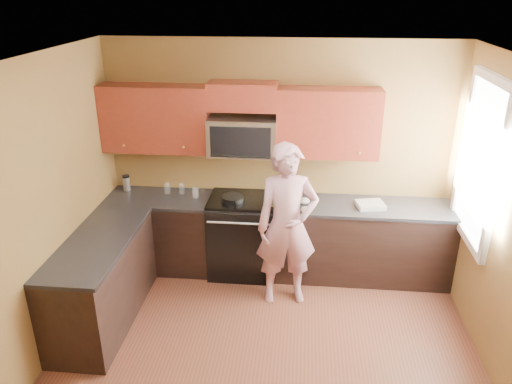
# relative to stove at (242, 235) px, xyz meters

# --- Properties ---
(floor) EXTENTS (4.00, 4.00, 0.00)m
(floor) POSITION_rel_stove_xyz_m (0.40, -1.68, -0.47)
(floor) COLOR brown
(floor) RESTS_ON ground
(ceiling) EXTENTS (4.00, 4.00, 0.00)m
(ceiling) POSITION_rel_stove_xyz_m (0.40, -1.68, 2.23)
(ceiling) COLOR white
(ceiling) RESTS_ON ground
(wall_back) EXTENTS (4.00, 0.00, 4.00)m
(wall_back) POSITION_rel_stove_xyz_m (0.40, 0.32, 0.88)
(wall_back) COLOR brown
(wall_back) RESTS_ON ground
(wall_left) EXTENTS (0.00, 4.00, 4.00)m
(wall_left) POSITION_rel_stove_xyz_m (-1.60, -1.68, 0.88)
(wall_left) COLOR brown
(wall_left) RESTS_ON ground
(cabinet_back_run) EXTENTS (4.00, 0.60, 0.88)m
(cabinet_back_run) POSITION_rel_stove_xyz_m (0.40, 0.02, -0.03)
(cabinet_back_run) COLOR black
(cabinet_back_run) RESTS_ON floor
(cabinet_left_run) EXTENTS (0.60, 1.60, 0.88)m
(cabinet_left_run) POSITION_rel_stove_xyz_m (-1.30, -1.08, -0.03)
(cabinet_left_run) COLOR black
(cabinet_left_run) RESTS_ON floor
(countertop_back) EXTENTS (4.00, 0.62, 0.04)m
(countertop_back) POSITION_rel_stove_xyz_m (0.40, 0.01, 0.43)
(countertop_back) COLOR black
(countertop_back) RESTS_ON cabinet_back_run
(countertop_left) EXTENTS (0.62, 1.60, 0.04)m
(countertop_left) POSITION_rel_stove_xyz_m (-1.29, -1.08, 0.43)
(countertop_left) COLOR black
(countertop_left) RESTS_ON cabinet_left_run
(stove) EXTENTS (0.76, 0.65, 0.95)m
(stove) POSITION_rel_stove_xyz_m (0.00, 0.00, 0.00)
(stove) COLOR black
(stove) RESTS_ON floor
(microwave) EXTENTS (0.76, 0.40, 0.42)m
(microwave) POSITION_rel_stove_xyz_m (0.00, 0.12, 0.97)
(microwave) COLOR silver
(microwave) RESTS_ON wall_back
(upper_cab_left) EXTENTS (1.22, 0.33, 0.75)m
(upper_cab_left) POSITION_rel_stove_xyz_m (-0.99, 0.16, 0.97)
(upper_cab_left) COLOR maroon
(upper_cab_left) RESTS_ON wall_back
(upper_cab_right) EXTENTS (1.12, 0.33, 0.75)m
(upper_cab_right) POSITION_rel_stove_xyz_m (0.94, 0.16, 0.97)
(upper_cab_right) COLOR maroon
(upper_cab_right) RESTS_ON wall_back
(upper_cab_over_mw) EXTENTS (0.76, 0.33, 0.30)m
(upper_cab_over_mw) POSITION_rel_stove_xyz_m (0.00, 0.16, 1.62)
(upper_cab_over_mw) COLOR maroon
(upper_cab_over_mw) RESTS_ON wall_back
(window) EXTENTS (0.06, 1.06, 1.66)m
(window) POSITION_rel_stove_xyz_m (2.38, -0.48, 1.17)
(window) COLOR white
(window) RESTS_ON wall_right
(woman) EXTENTS (0.72, 0.55, 1.78)m
(woman) POSITION_rel_stove_xyz_m (0.54, -0.53, 0.42)
(woman) COLOR #D0688C
(woman) RESTS_ON floor
(frying_pan) EXTENTS (0.38, 0.50, 0.06)m
(frying_pan) POSITION_rel_stove_xyz_m (-0.10, -0.07, 0.47)
(frying_pan) COLOR black
(frying_pan) RESTS_ON stove
(butter_tub) EXTENTS (0.13, 0.13, 0.09)m
(butter_tub) POSITION_rel_stove_xyz_m (0.37, -0.13, 0.45)
(butter_tub) COLOR gold
(butter_tub) RESTS_ON countertop_back
(toast_slice) EXTENTS (0.12, 0.12, 0.01)m
(toast_slice) POSITION_rel_stove_xyz_m (0.37, -0.21, 0.45)
(toast_slice) COLOR #B27F47
(toast_slice) RESTS_ON countertop_back
(napkin_a) EXTENTS (0.14, 0.14, 0.06)m
(napkin_a) POSITION_rel_stove_xyz_m (0.73, -0.23, 0.48)
(napkin_a) COLOR silver
(napkin_a) RESTS_ON countertop_back
(napkin_b) EXTENTS (0.15, 0.15, 0.07)m
(napkin_b) POSITION_rel_stove_xyz_m (0.72, -0.00, 0.48)
(napkin_b) COLOR silver
(napkin_b) RESTS_ON countertop_back
(dish_towel) EXTENTS (0.34, 0.30, 0.05)m
(dish_towel) POSITION_rel_stove_xyz_m (1.45, -0.02, 0.47)
(dish_towel) COLOR silver
(dish_towel) RESTS_ON countertop_back
(travel_mug) EXTENTS (0.10, 0.10, 0.19)m
(travel_mug) POSITION_rel_stove_xyz_m (-1.43, 0.18, 0.45)
(travel_mug) COLOR silver
(travel_mug) RESTS_ON countertop_back
(glass_a) EXTENTS (0.09, 0.09, 0.12)m
(glass_a) POSITION_rel_stove_xyz_m (-0.74, 0.16, 0.51)
(glass_a) COLOR silver
(glass_a) RESTS_ON countertop_back
(glass_b) EXTENTS (0.08, 0.08, 0.12)m
(glass_b) POSITION_rel_stove_xyz_m (-0.56, 0.06, 0.51)
(glass_b) COLOR silver
(glass_b) RESTS_ON countertop_back
(glass_c) EXTENTS (0.09, 0.09, 0.12)m
(glass_c) POSITION_rel_stove_xyz_m (-0.92, 0.15, 0.51)
(glass_c) COLOR silver
(glass_c) RESTS_ON countertop_back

